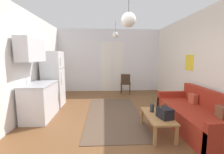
{
  "coord_description": "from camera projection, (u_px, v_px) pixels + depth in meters",
  "views": [
    {
      "loc": [
        -0.26,
        -3.26,
        1.59
      ],
      "look_at": [
        -0.01,
        1.33,
        0.96
      ],
      "focal_mm": 24.51,
      "sensor_mm": 36.0,
      "label": 1
    }
  ],
  "objects": [
    {
      "name": "pendant_lamp_far",
      "position": [
        115.0,
        35.0,
        5.28
      ],
      "size": [
        0.21,
        0.21,
        0.57
      ],
      "color": "black"
    },
    {
      "name": "refrigerator",
      "position": [
        53.0,
        79.0,
        4.88
      ],
      "size": [
        0.59,
        0.65,
        1.74
      ],
      "color": "white",
      "rests_on": "ground_plane"
    },
    {
      "name": "wall_right",
      "position": [
        220.0,
        65.0,
        3.39
      ],
      "size": [
        0.12,
        7.58,
        2.79
      ],
      "color": "silver",
      "rests_on": "ground_plane"
    },
    {
      "name": "handbag",
      "position": [
        165.0,
        113.0,
        2.96
      ],
      "size": [
        0.28,
        0.33,
        0.32
      ],
      "color": "black",
      "rests_on": "coffee_table"
    },
    {
      "name": "area_rug",
      "position": [
        114.0,
        114.0,
        4.21
      ],
      "size": [
        1.43,
        2.97,
        0.01
      ],
      "primitive_type": "cube",
      "color": "brown",
      "rests_on": "ground_plane"
    },
    {
      "name": "accent_chair",
      "position": [
        126.0,
        83.0,
        6.45
      ],
      "size": [
        0.5,
        0.48,
        0.85
      ],
      "rotation": [
        0.0,
        0.0,
        2.93
      ],
      "color": "#382619",
      "rests_on": "ground_plane"
    },
    {
      "name": "wall_back",
      "position": [
        110.0,
        61.0,
        6.97
      ],
      "size": [
        4.73,
        0.13,
        2.79
      ],
      "color": "silver",
      "rests_on": "ground_plane"
    },
    {
      "name": "coffee_table",
      "position": [
        157.0,
        117.0,
        3.14
      ],
      "size": [
        0.47,
        0.98,
        0.4
      ],
      "color": "#A87542",
      "rests_on": "ground_plane"
    },
    {
      "name": "pendant_lamp_near",
      "position": [
        129.0,
        20.0,
        2.69
      ],
      "size": [
        0.26,
        0.26,
        0.69
      ],
      "color": "black"
    },
    {
      "name": "ground_plane",
      "position": [
        116.0,
        129.0,
        3.46
      ],
      "size": [
        5.13,
        7.98,
        0.1
      ],
      "primitive_type": "cube",
      "color": "brown"
    },
    {
      "name": "bamboo_vase",
      "position": [
        152.0,
        108.0,
        3.29
      ],
      "size": [
        0.09,
        0.09,
        0.4
      ],
      "color": "#2D2D33",
      "rests_on": "coffee_table"
    },
    {
      "name": "wall_left",
      "position": [
        4.0,
        66.0,
        3.14
      ],
      "size": [
        0.12,
        7.58,
        2.79
      ],
      "color": "white",
      "rests_on": "ground_plane"
    },
    {
      "name": "couch",
      "position": [
        198.0,
        117.0,
        3.35
      ],
      "size": [
        0.91,
        2.12,
        0.84
      ],
      "color": "maroon",
      "rests_on": "ground_plane"
    },
    {
      "name": "kitchen_counter",
      "position": [
        38.0,
        89.0,
        3.89
      ],
      "size": [
        0.64,
        1.12,
        2.04
      ],
      "color": "silver",
      "rests_on": "ground_plane"
    }
  ]
}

